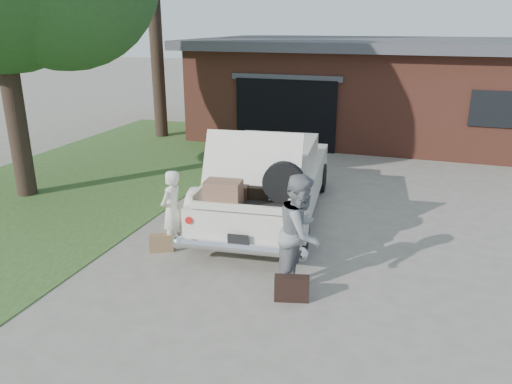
% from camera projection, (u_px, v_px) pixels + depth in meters
% --- Properties ---
extents(ground, '(90.00, 90.00, 0.00)m').
position_uv_depth(ground, '(245.00, 265.00, 8.36)').
color(ground, gray).
rests_on(ground, ground).
extents(grass_strip, '(6.00, 16.00, 0.02)m').
position_uv_depth(grass_strip, '(81.00, 181.00, 12.70)').
color(grass_strip, '#2D4C1E').
rests_on(grass_strip, ground).
extents(house, '(12.80, 7.80, 3.30)m').
position_uv_depth(house, '(378.00, 87.00, 17.82)').
color(house, brown).
rests_on(house, ground).
extents(sedan, '(2.55, 5.44, 2.07)m').
position_uv_depth(sedan, '(269.00, 180.00, 10.28)').
color(sedan, beige).
rests_on(sedan, ground).
extents(woman_left, '(0.39, 0.56, 1.45)m').
position_uv_depth(woman_left, '(172.00, 210.00, 8.75)').
color(woman_left, silver).
rests_on(woman_left, ground).
extents(woman_right, '(0.76, 0.93, 1.80)m').
position_uv_depth(woman_right, '(301.00, 233.00, 7.39)').
color(woman_right, gray).
rests_on(woman_right, ground).
extents(suitcase_left, '(0.43, 0.30, 0.32)m').
position_uv_depth(suitcase_left, '(162.00, 243.00, 8.81)').
color(suitcase_left, olive).
rests_on(suitcase_left, ground).
extents(suitcase_right, '(0.53, 0.28, 0.39)m').
position_uv_depth(suitcase_right, '(292.00, 288.00, 7.24)').
color(suitcase_right, black).
rests_on(suitcase_right, ground).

